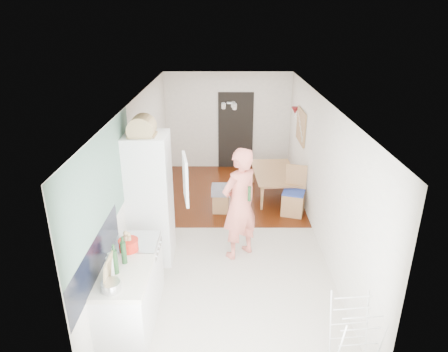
{
  "coord_description": "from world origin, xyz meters",
  "views": [
    {
      "loc": [
        -0.08,
        -6.52,
        3.82
      ],
      "look_at": [
        -0.09,
        0.2,
        1.08
      ],
      "focal_mm": 32.0,
      "sensor_mm": 36.0,
      "label": 1
    }
  ],
  "objects_px": {
    "person": "(240,194)",
    "dining_table": "(275,185)",
    "stool": "(221,203)",
    "drying_rack": "(354,337)",
    "dining_chair": "(294,192)"
  },
  "relations": [
    {
      "from": "dining_chair",
      "to": "drying_rack",
      "type": "xyz_separation_m",
      "value": [
        0.07,
        -3.81,
        -0.06
      ]
    },
    {
      "from": "person",
      "to": "dining_table",
      "type": "distance_m",
      "value": 2.72
    },
    {
      "from": "dining_table",
      "to": "dining_chair",
      "type": "bearing_deg",
      "value": -167.58
    },
    {
      "from": "dining_table",
      "to": "dining_chair",
      "type": "distance_m",
      "value": 0.99
    },
    {
      "from": "person",
      "to": "drying_rack",
      "type": "bearing_deg",
      "value": 78.27
    },
    {
      "from": "person",
      "to": "dining_chair",
      "type": "xyz_separation_m",
      "value": [
        1.15,
        1.48,
        -0.62
      ]
    },
    {
      "from": "dining_chair",
      "to": "dining_table",
      "type": "bearing_deg",
      "value": 122.54
    },
    {
      "from": "dining_table",
      "to": "stool",
      "type": "relative_size",
      "value": 3.36
    },
    {
      "from": "dining_table",
      "to": "stool",
      "type": "xyz_separation_m",
      "value": [
        -1.22,
        -0.82,
        -0.04
      ]
    },
    {
      "from": "dining_table",
      "to": "person",
      "type": "bearing_deg",
      "value": 156.71
    },
    {
      "from": "dining_table",
      "to": "stool",
      "type": "distance_m",
      "value": 1.47
    },
    {
      "from": "stool",
      "to": "drying_rack",
      "type": "height_order",
      "value": "drying_rack"
    },
    {
      "from": "dining_chair",
      "to": "stool",
      "type": "distance_m",
      "value": 1.51
    },
    {
      "from": "person",
      "to": "drying_rack",
      "type": "xyz_separation_m",
      "value": [
        1.22,
        -2.33,
        -0.69
      ]
    },
    {
      "from": "dining_table",
      "to": "dining_chair",
      "type": "xyz_separation_m",
      "value": [
        0.25,
        -0.92,
        0.26
      ]
    }
  ]
}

